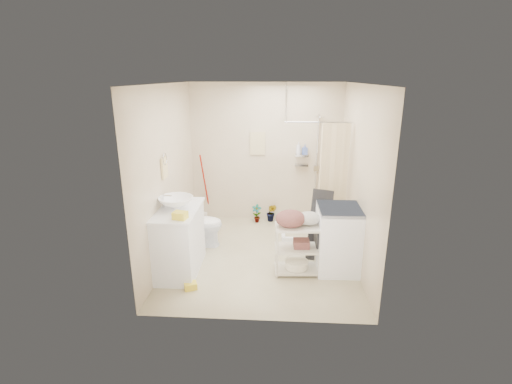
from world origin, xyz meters
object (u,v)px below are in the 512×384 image
washing_machine (340,239)px  laundry_rack (297,245)px  vanity (178,240)px  toilet (199,223)px

washing_machine → laundry_rack: size_ratio=1.10×
vanity → laundry_rack: size_ratio=1.24×
laundry_rack → washing_machine: bearing=10.4°
vanity → washing_machine: (2.30, 0.18, 0.00)m
vanity → laundry_rack: (1.69, 0.03, -0.04)m
toilet → washing_machine: bearing=-107.1°
vanity → washing_machine: washing_machine is taller
toilet → washing_machine: 2.28m
vanity → laundry_rack: bearing=0.5°
vanity → toilet: vanity is taller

